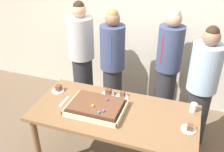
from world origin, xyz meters
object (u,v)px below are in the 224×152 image
sheet_cake (96,107)px  plated_slice_near_left (189,128)px  party_table (114,119)px  plated_slice_far_left (58,89)px  cake_server_utensil (64,101)px  person_green_shirt_behind (82,59)px  drink_cup_nearest (193,107)px  person_far_right_suit (168,66)px  person_striped_tie_right (112,66)px  person_serving_front (201,88)px  plated_slice_near_right (108,93)px  plated_slice_far_right (122,96)px

sheet_cake → plated_slice_near_left: size_ratio=4.08×
party_table → plated_slice_far_left: (-0.78, 0.16, 0.12)m
cake_server_utensil → person_green_shirt_behind: person_green_shirt_behind is taller
drink_cup_nearest → cake_server_utensil: (-1.41, -0.30, -0.05)m
party_table → person_green_shirt_behind: person_green_shirt_behind is taller
party_table → drink_cup_nearest: 0.87m
plated_slice_near_left → cake_server_utensil: (-1.39, 0.03, -0.02)m
drink_cup_nearest → plated_slice_near_left: bearing=-92.4°
party_table → plated_slice_near_left: 0.80m
plated_slice_far_left → person_far_right_suit: 1.53m
plated_slice_far_left → person_striped_tie_right: person_striped_tie_right is taller
person_serving_front → person_green_shirt_behind: person_green_shirt_behind is taller
cake_server_utensil → person_far_right_suit: bearing=48.8°
plated_slice_near_left → person_striped_tie_right: person_striped_tie_right is taller
drink_cup_nearest → person_green_shirt_behind: bearing=158.7°
plated_slice_near_right → plated_slice_far_right: (0.17, 0.01, -0.00)m
party_table → sheet_cake: (-0.19, -0.04, 0.14)m
party_table → cake_server_utensil: (-0.60, -0.01, 0.10)m
drink_cup_nearest → person_striped_tie_right: (-1.13, 0.60, 0.02)m
sheet_cake → cake_server_utensil: bearing=176.5°
sheet_cake → person_green_shirt_behind: (-0.61, 0.95, 0.05)m
plated_slice_far_left → person_serving_front: bearing=19.1°
drink_cup_nearest → person_serving_front: size_ratio=0.06×
plated_slice_near_right → person_green_shirt_behind: bearing=135.2°
drink_cup_nearest → person_striped_tie_right: person_striped_tie_right is taller
plated_slice_far_left → cake_server_utensil: size_ratio=0.75×
sheet_cake → plated_slice_far_left: (-0.58, 0.20, -0.02)m
plated_slice_near_left → plated_slice_far_right: size_ratio=1.00×
cake_server_utensil → person_far_right_suit: person_far_right_suit is taller
plated_slice_near_right → person_far_right_suit: bearing=55.7°
person_serving_front → person_striped_tie_right: person_striped_tie_right is taller
plated_slice_far_right → person_striped_tie_right: (-0.32, 0.59, 0.05)m
plated_slice_far_left → person_green_shirt_behind: size_ratio=0.09×
party_table → person_striped_tie_right: size_ratio=1.08×
plated_slice_near_left → drink_cup_nearest: (0.01, 0.33, 0.03)m
person_far_right_suit → plated_slice_near_right: bearing=-7.3°
plated_slice_near_left → plated_slice_far_left: size_ratio=1.00×
plated_slice_near_right → plated_slice_far_right: 0.17m
plated_slice_near_right → cake_server_utensil: bearing=-144.8°
party_table → person_serving_front: person_serving_front is taller
sheet_cake → party_table: bearing=10.9°
person_serving_front → plated_slice_far_left: bearing=-16.9°
drink_cup_nearest → person_far_right_suit: (-0.40, 0.85, 0.03)m
party_table → plated_slice_far_right: 0.32m
plated_slice_near_left → person_far_right_suit: size_ratio=0.09×
sheet_cake → plated_slice_far_right: bearing=59.7°
person_striped_tie_right → plated_slice_far_right: bearing=20.7°
person_green_shirt_behind → drink_cup_nearest: bearing=36.0°
party_table → person_far_right_suit: size_ratio=1.07×
person_green_shirt_behind → plated_slice_near_right: bearing=12.5°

